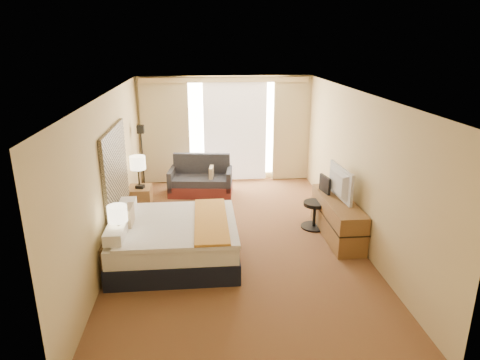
{
  "coord_description": "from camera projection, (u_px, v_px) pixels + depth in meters",
  "views": [
    {
      "loc": [
        -0.58,
        -6.94,
        3.43
      ],
      "look_at": [
        0.09,
        0.4,
        0.99
      ],
      "focal_mm": 32.0,
      "sensor_mm": 36.0,
      "label": 1
    }
  ],
  "objects": [
    {
      "name": "window",
      "position": [
        235.0,
        129.0,
        10.58
      ],
      "size": [
        2.3,
        0.02,
        2.3
      ],
      "primitive_type": "cube",
      "color": "white",
      "rests_on": "wall_back"
    },
    {
      "name": "floor",
      "position": [
        237.0,
        239.0,
        7.69
      ],
      "size": [
        4.2,
        7.0,
        0.02
      ],
      "primitive_type": "cube",
      "color": "maroon",
      "rests_on": "ground"
    },
    {
      "name": "wall_left",
      "position": [
        111.0,
        174.0,
        7.1
      ],
      "size": [
        0.02,
        7.0,
        2.6
      ],
      "primitive_type": "cube",
      "color": "#D8BF83",
      "rests_on": "ground"
    },
    {
      "name": "lamp_left",
      "position": [
        117.0,
        214.0,
        6.19
      ],
      "size": [
        0.28,
        0.28,
        0.6
      ],
      "color": "black",
      "rests_on": "nightstand_left"
    },
    {
      "name": "bed",
      "position": [
        175.0,
        240.0,
        6.88
      ],
      "size": [
        1.97,
        1.8,
        0.96
      ],
      "color": "black",
      "rests_on": "floor"
    },
    {
      "name": "wall_back",
      "position": [
        225.0,
        129.0,
        10.59
      ],
      "size": [
        4.2,
        0.02,
        2.6
      ],
      "primitive_type": "cube",
      "color": "#D8BF83",
      "rests_on": "ground"
    },
    {
      "name": "floor_lamp",
      "position": [
        142.0,
        147.0,
        9.42
      ],
      "size": [
        0.21,
        0.21,
        1.65
      ],
      "color": "black",
      "rests_on": "floor"
    },
    {
      "name": "curtains",
      "position": [
        225.0,
        126.0,
        10.45
      ],
      "size": [
        4.12,
        0.19,
        2.56
      ],
      "color": "#CBB88F",
      "rests_on": "floor"
    },
    {
      "name": "headboard",
      "position": [
        116.0,
        171.0,
        7.3
      ],
      "size": [
        0.06,
        1.85,
        1.5
      ],
      "primitive_type": "cube",
      "color": "black",
      "rests_on": "wall_left"
    },
    {
      "name": "tissue_box",
      "position": [
        123.0,
        234.0,
        6.52
      ],
      "size": [
        0.12,
        0.12,
        0.1
      ],
      "primitive_type": "cube",
      "rotation": [
        0.0,
        0.0,
        -0.11
      ],
      "color": "#87AED2",
      "rests_on": "nightstand_left"
    },
    {
      "name": "television",
      "position": [
        335.0,
        183.0,
        7.63
      ],
      "size": [
        0.2,
        1.01,
        0.58
      ],
      "primitive_type": "imported",
      "rotation": [
        0.0,
        0.0,
        1.64
      ],
      "color": "black",
      "rests_on": "media_dresser"
    },
    {
      "name": "media_dresser",
      "position": [
        337.0,
        218.0,
        7.74
      ],
      "size": [
        0.5,
        1.8,
        0.7
      ],
      "primitive_type": "cube",
      "color": "olive",
      "rests_on": "floor"
    },
    {
      "name": "wall_right",
      "position": [
        356.0,
        167.0,
        7.47
      ],
      "size": [
        0.02,
        7.0,
        2.6
      ],
      "primitive_type": "cube",
      "color": "#D8BF83",
      "rests_on": "ground"
    },
    {
      "name": "telephone",
      "position": [
        140.0,
        187.0,
        8.67
      ],
      "size": [
        0.19,
        0.16,
        0.06
      ],
      "primitive_type": "cube",
      "rotation": [
        0.0,
        0.0,
        -0.25
      ],
      "color": "black",
      "rests_on": "nightstand_right"
    },
    {
      "name": "desk_chair",
      "position": [
        318.0,
        205.0,
        8.06
      ],
      "size": [
        0.49,
        0.49,
        1.01
      ],
      "rotation": [
        0.0,
        0.0,
        0.17
      ],
      "color": "black",
      "rests_on": "floor"
    },
    {
      "name": "wall_front",
      "position": [
        268.0,
        280.0,
        3.97
      ],
      "size": [
        4.2,
        0.02,
        2.6
      ],
      "primitive_type": "cube",
      "color": "#D8BF83",
      "rests_on": "ground"
    },
    {
      "name": "nightstand_right",
      "position": [
        141.0,
        200.0,
        8.81
      ],
      "size": [
        0.45,
        0.52,
        0.55
      ],
      "primitive_type": "cube",
      "color": "olive",
      "rests_on": "floor"
    },
    {
      "name": "nightstand_left",
      "position": [
        119.0,
        259.0,
        6.45
      ],
      "size": [
        0.45,
        0.52,
        0.55
      ],
      "primitive_type": "cube",
      "color": "olive",
      "rests_on": "floor"
    },
    {
      "name": "ceiling",
      "position": [
        236.0,
        93.0,
        6.88
      ],
      "size": [
        4.2,
        7.0,
        0.02
      ],
      "primitive_type": "cube",
      "color": "silver",
      "rests_on": "wall_back"
    },
    {
      "name": "lamp_right",
      "position": [
        138.0,
        163.0,
        8.56
      ],
      "size": [
        0.31,
        0.31,
        0.66
      ],
      "color": "black",
      "rests_on": "nightstand_right"
    },
    {
      "name": "loveseat",
      "position": [
        201.0,
        181.0,
        9.9
      ],
      "size": [
        1.51,
        0.93,
        0.89
      ],
      "rotation": [
        0.0,
        0.0,
        -0.12
      ],
      "color": "maroon",
      "rests_on": "floor"
    }
  ]
}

